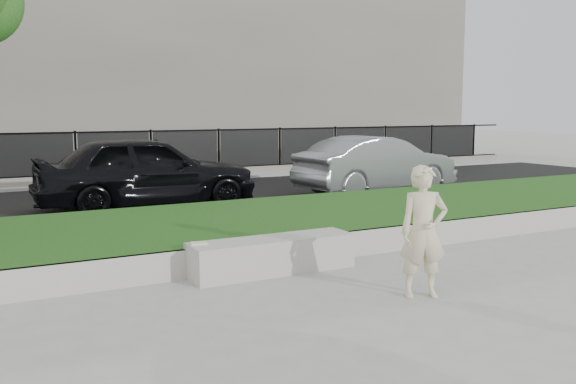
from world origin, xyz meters
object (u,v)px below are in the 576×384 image
man (423,232)px  car_silver (377,164)px  book (199,243)px  car_dark (146,171)px  stone_bench (272,255)px

man → car_silver: bearing=79.4°
book → car_dark: bearing=92.6°
car_dark → car_silver: (6.12, -0.33, -0.08)m
stone_bench → car_silver: size_ratio=0.52×
car_dark → book: bearing=171.9°
stone_bench → book: book is taller
book → car_silver: 9.32m
man → car_dark: size_ratio=0.33×
car_silver → stone_bench: bearing=128.9°
book → car_silver: size_ratio=0.05×
stone_bench → car_dark: size_ratio=0.49×
stone_bench → car_dark: (0.09, 6.30, 0.62)m
book → car_silver: (7.24, 5.86, 0.29)m
book → stone_bench: bearing=7.0°
stone_bench → man: man is taller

